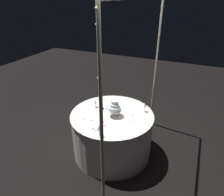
% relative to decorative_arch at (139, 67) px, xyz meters
% --- Properties ---
extents(ground_plane, '(12.00, 12.00, 0.00)m').
position_rel_decorative_arch_xyz_m(ground_plane, '(-0.00, -0.40, -1.64)').
color(ground_plane, black).
extents(decorative_arch, '(2.35, 0.06, 2.51)m').
position_rel_decorative_arch_xyz_m(decorative_arch, '(0.00, 0.00, 0.00)').
color(decorative_arch, '#B7B29E').
rests_on(decorative_arch, ground).
extents(main_table, '(1.36, 1.36, 0.78)m').
position_rel_decorative_arch_xyz_m(main_table, '(-0.00, -0.40, -1.24)').
color(main_table, silver).
rests_on(main_table, ground).
extents(tiered_cake, '(0.22, 0.22, 0.27)m').
position_rel_decorative_arch_xyz_m(tiered_cake, '(0.02, -0.35, -0.70)').
color(tiered_cake, silver).
rests_on(tiered_cake, main_table).
extents(wine_glass_0, '(0.06, 0.06, 0.14)m').
position_rel_decorative_arch_xyz_m(wine_glass_0, '(-0.10, -0.76, -0.76)').
color(wine_glass_0, silver).
rests_on(wine_glass_0, main_table).
extents(wine_glass_1, '(0.07, 0.07, 0.18)m').
position_rel_decorative_arch_xyz_m(wine_glass_1, '(0.59, -0.33, -0.72)').
color(wine_glass_1, silver).
rests_on(wine_glass_1, main_table).
extents(wine_glass_2, '(0.06, 0.06, 0.16)m').
position_rel_decorative_arch_xyz_m(wine_glass_2, '(-0.30, 0.05, -0.74)').
color(wine_glass_2, silver).
rests_on(wine_glass_2, main_table).
extents(rose_petal_0, '(0.03, 0.03, 0.00)m').
position_rel_decorative_arch_xyz_m(rose_petal_0, '(0.50, -0.44, -0.85)').
color(rose_petal_0, red).
rests_on(rose_petal_0, main_table).
extents(rose_petal_1, '(0.04, 0.04, 0.00)m').
position_rel_decorative_arch_xyz_m(rose_petal_1, '(-0.30, -0.49, -0.85)').
color(rose_petal_1, red).
rests_on(rose_petal_1, main_table).
extents(rose_petal_2, '(0.03, 0.03, 0.00)m').
position_rel_decorative_arch_xyz_m(rose_petal_2, '(-0.29, -0.43, -0.85)').
color(rose_petal_2, red).
rests_on(rose_petal_2, main_table).
extents(rose_petal_3, '(0.03, 0.03, 0.00)m').
position_rel_decorative_arch_xyz_m(rose_petal_3, '(-0.40, -0.75, -0.85)').
color(rose_petal_3, red).
rests_on(rose_petal_3, main_table).
extents(rose_petal_4, '(0.04, 0.04, 0.00)m').
position_rel_decorative_arch_xyz_m(rose_petal_4, '(0.28, -0.42, -0.85)').
color(rose_petal_4, red).
rests_on(rose_petal_4, main_table).
extents(rose_petal_5, '(0.04, 0.04, 0.00)m').
position_rel_decorative_arch_xyz_m(rose_petal_5, '(0.30, -0.62, -0.85)').
color(rose_petal_5, red).
rests_on(rose_petal_5, main_table).
extents(rose_petal_6, '(0.04, 0.03, 0.00)m').
position_rel_decorative_arch_xyz_m(rose_petal_6, '(-0.34, -0.51, -0.85)').
color(rose_petal_6, red).
rests_on(rose_petal_6, main_table).
extents(rose_petal_7, '(0.03, 0.04, 0.00)m').
position_rel_decorative_arch_xyz_m(rose_petal_7, '(-0.11, -0.08, -0.85)').
color(rose_petal_7, red).
rests_on(rose_petal_7, main_table).
extents(rose_petal_8, '(0.03, 0.04, 0.00)m').
position_rel_decorative_arch_xyz_m(rose_petal_8, '(0.48, -0.49, -0.85)').
color(rose_petal_8, red).
rests_on(rose_petal_8, main_table).
extents(rose_petal_9, '(0.04, 0.03, 0.00)m').
position_rel_decorative_arch_xyz_m(rose_petal_9, '(0.31, -0.75, -0.85)').
color(rose_petal_9, red).
rests_on(rose_petal_9, main_table).
extents(rose_petal_10, '(0.04, 0.04, 0.00)m').
position_rel_decorative_arch_xyz_m(rose_petal_10, '(0.35, -0.37, -0.85)').
color(rose_petal_10, red).
rests_on(rose_petal_10, main_table).
extents(rose_petal_11, '(0.03, 0.03, 0.00)m').
position_rel_decorative_arch_xyz_m(rose_petal_11, '(0.03, -0.02, -0.85)').
color(rose_petal_11, red).
rests_on(rose_petal_11, main_table).
extents(rose_petal_12, '(0.03, 0.03, 0.00)m').
position_rel_decorative_arch_xyz_m(rose_petal_12, '(-0.03, -0.70, -0.85)').
color(rose_petal_12, red).
rests_on(rose_petal_12, main_table).
extents(rose_petal_13, '(0.05, 0.05, 0.00)m').
position_rel_decorative_arch_xyz_m(rose_petal_13, '(-0.11, -0.56, -0.85)').
color(rose_petal_13, red).
rests_on(rose_petal_13, main_table).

